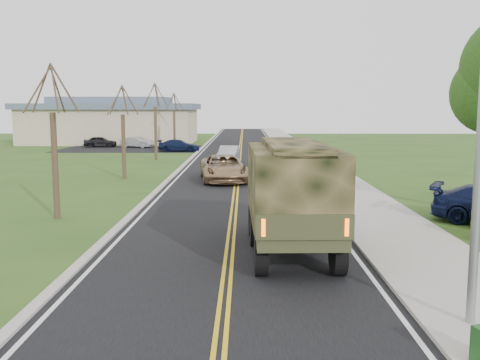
{
  "coord_description": "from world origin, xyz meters",
  "views": [
    {
      "loc": [
        0.45,
        -10.81,
        4.39
      ],
      "look_at": [
        0.29,
        8.22,
        1.8
      ],
      "focal_mm": 40.0,
      "sensor_mm": 36.0,
      "label": 1
    }
  ],
  "objects": [
    {
      "name": "military_truck",
      "position": [
        1.84,
        5.11,
        1.95
      ],
      "size": [
        2.55,
        6.9,
        3.41
      ],
      "rotation": [
        0.0,
        0.0,
        0.03
      ],
      "color": "black",
      "rests_on": "ground"
    },
    {
      "name": "road",
      "position": [
        0.0,
        40.0,
        0.01
      ],
      "size": [
        8.0,
        120.0,
        0.01
      ],
      "primitive_type": "cube",
      "color": "black",
      "rests_on": "ground"
    },
    {
      "name": "bare_tree_a",
      "position": [
        -7.0,
        10.0,
        2.63
      ],
      "size": [
        1.93,
        2.26,
        6.08
      ],
      "color": "#38281C",
      "rests_on": "ground"
    },
    {
      "name": "lot_car_navy",
      "position": [
        -6.13,
        42.61,
        0.6
      ],
      "size": [
        4.16,
        1.75,
        1.2
      ],
      "primitive_type": "imported",
      "rotation": [
        0.0,
        0.0,
        1.55
      ],
      "color": "#0F1738",
      "rests_on": "ground"
    },
    {
      "name": "commercial_building",
      "position": [
        -15.98,
        55.97,
        2.69
      ],
      "size": [
        25.5,
        21.5,
        5.65
      ],
      "color": "tan",
      "rests_on": "ground"
    },
    {
      "name": "lot_car_silver",
      "position": [
        -11.42,
        47.88,
        0.61
      ],
      "size": [
        3.89,
        2.41,
        1.21
      ],
      "primitive_type": "imported",
      "rotation": [
        0.0,
        0.0,
        1.24
      ],
      "color": "#A5A5AA",
      "rests_on": "ground"
    },
    {
      "name": "bare_tree_d",
      "position": [
        -7.0,
        46.0,
        2.55
      ],
      "size": [
        1.88,
        2.2,
        5.91
      ],
      "color": "#38281C",
      "rests_on": "ground"
    },
    {
      "name": "lot_car_dark",
      "position": [
        -15.56,
        48.38,
        0.61
      ],
      "size": [
        3.72,
        1.8,
        1.22
      ],
      "primitive_type": "imported",
      "rotation": [
        0.0,
        0.0,
        1.67
      ],
      "color": "black",
      "rests_on": "ground"
    },
    {
      "name": "bare_tree_c",
      "position": [
        -7.0,
        34.0,
        2.78
      ],
      "size": [
        2.04,
        2.39,
        6.42
      ],
      "color": "#38281C",
      "rests_on": "ground"
    },
    {
      "name": "sedan_silver",
      "position": [
        -0.8,
        31.49,
        0.67
      ],
      "size": [
        1.81,
        4.2,
        1.35
      ],
      "primitive_type": "imported",
      "rotation": [
        0.0,
        0.0,
        -0.1
      ],
      "color": "#B9B9BE",
      "rests_on": "ground"
    },
    {
      "name": "ground",
      "position": [
        0.0,
        0.0,
        0.0
      ],
      "size": [
        160.0,
        160.0,
        0.0
      ],
      "primitive_type": "plane",
      "color": "#274818",
      "rests_on": "ground"
    },
    {
      "name": "curb_right",
      "position": [
        4.15,
        40.0,
        0.06
      ],
      "size": [
        0.3,
        120.0,
        0.12
      ],
      "primitive_type": "cube",
      "color": "#9E998E",
      "rests_on": "ground"
    },
    {
      "name": "street_light",
      "position": [
        4.9,
        -0.5,
        4.43
      ],
      "size": [
        1.65,
        0.22,
        8.0
      ],
      "color": "gray",
      "rests_on": "ground"
    },
    {
      "name": "sidewalk_right",
      "position": [
        5.9,
        40.0,
        0.05
      ],
      "size": [
        3.2,
        120.0,
        0.1
      ],
      "primitive_type": "cube",
      "color": "#9E998E",
      "rests_on": "ground"
    },
    {
      "name": "curb_left",
      "position": [
        -4.15,
        40.0,
        0.05
      ],
      "size": [
        0.3,
        120.0,
        0.1
      ],
      "primitive_type": "cube",
      "color": "#9E998E",
      "rests_on": "ground"
    },
    {
      "name": "bare_tree_b",
      "position": [
        -7.0,
        22.0,
        2.48
      ],
      "size": [
        1.83,
        2.14,
        5.73
      ],
      "color": "#38281C",
      "rests_on": "ground"
    },
    {
      "name": "suv_champagne",
      "position": [
        -0.8,
        20.97,
        0.78
      ],
      "size": [
        3.27,
        5.92,
        1.57
      ],
      "primitive_type": "imported",
      "rotation": [
        0.0,
        0.0,
        0.12
      ],
      "color": "#9C7D58",
      "rests_on": "ground"
    }
  ]
}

